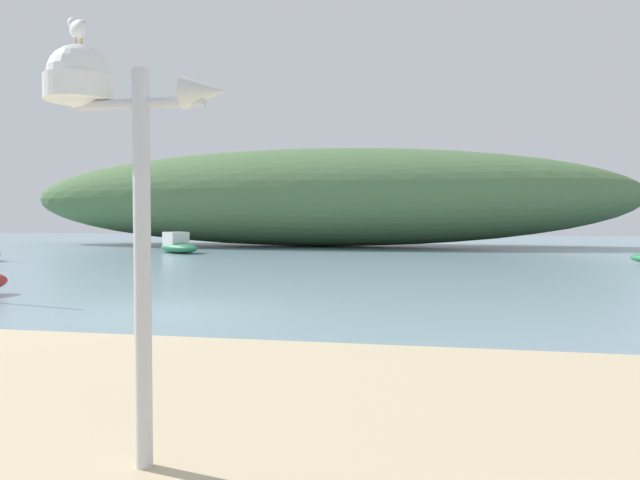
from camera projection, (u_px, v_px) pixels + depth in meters
The scene contains 5 objects.
ground_plane at pixel (177, 311), 12.75m from camera, with size 120.00×120.00×0.00m, color #7A99A8.
distant_hill at pixel (317, 198), 42.91m from camera, with size 43.42×11.44×6.86m, color #517547.
mast_structure at pixel (105, 123), 4.24m from camera, with size 1.33×0.48×2.98m.
seagull_on_radar at pixel (78, 28), 4.27m from camera, with size 0.27×0.23×0.22m.
motorboat_centre_water at pixel (178, 245), 34.05m from camera, with size 3.59×3.19×1.19m.
Camera 1 is at (5.41, -11.86, 1.96)m, focal length 33.97 mm.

